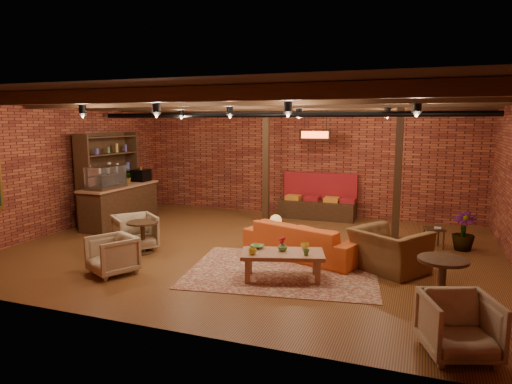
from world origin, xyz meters
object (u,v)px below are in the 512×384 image
(plant_tall, at_px, (466,193))
(armchair_far, at_px, (459,323))
(armchair_a, at_px, (135,231))
(armchair_b, at_px, (112,253))
(side_table_lamp, at_px, (276,223))
(sofa, at_px, (304,240))
(side_table_book, at_px, (434,230))
(round_table_left, at_px, (143,232))
(round_table_right, at_px, (442,277))
(armchair_right, at_px, (390,243))
(coffee_table, at_px, (282,255))

(plant_tall, bearing_deg, armchair_far, -94.43)
(armchair_a, xyz_separation_m, armchair_b, (0.52, -1.42, -0.04))
(side_table_lamp, relative_size, armchair_far, 0.98)
(sofa, xyz_separation_m, side_table_book, (2.44, 1.64, 0.05))
(side_table_lamp, relative_size, side_table_book, 1.58)
(round_table_left, distance_m, armchair_far, 6.25)
(armchair_far, bearing_deg, round_table_right, 77.88)
(round_table_right, bearing_deg, side_table_book, 90.77)
(sofa, bearing_deg, armchair_a, 31.25)
(side_table_lamp, xyz_separation_m, armchair_right, (2.33, -0.54, -0.07))
(armchair_b, distance_m, armchair_right, 4.96)
(side_table_lamp, bearing_deg, armchair_far, -45.79)
(side_table_book, bearing_deg, plant_tall, 2.58)
(side_table_lamp, xyz_separation_m, armchair_far, (3.31, -3.40, -0.20))
(armchair_a, bearing_deg, armchair_far, -72.76)
(round_table_left, bearing_deg, armchair_right, 6.66)
(sofa, xyz_separation_m, armchair_a, (-3.46, -0.73, 0.06))
(sofa, distance_m, round_table_left, 3.29)
(round_table_left, relative_size, armchair_right, 0.56)
(sofa, distance_m, side_table_lamp, 0.74)
(coffee_table, xyz_separation_m, armchair_a, (-3.43, 0.65, -0.01))
(sofa, height_order, side_table_lamp, side_table_lamp)
(round_table_right, xyz_separation_m, armchair_far, (0.16, -1.19, -0.14))
(armchair_b, bearing_deg, armchair_far, 17.33)
(sofa, bearing_deg, round_table_right, 160.87)
(armchair_a, distance_m, round_table_right, 6.08)
(round_table_right, bearing_deg, coffee_table, 166.69)
(armchair_right, xyz_separation_m, armchair_far, (0.98, -2.86, -0.12))
(sofa, distance_m, coffee_table, 1.38)
(round_table_right, bearing_deg, armchair_right, 116.31)
(round_table_left, distance_m, armchair_b, 1.30)
(side_table_lamp, distance_m, plant_tall, 4.00)
(coffee_table, relative_size, round_table_left, 2.32)
(armchair_a, relative_size, armchair_b, 1.11)
(armchair_a, relative_size, armchair_right, 0.70)
(round_table_right, xyz_separation_m, plant_tall, (0.53, 3.64, 0.69))
(side_table_book, bearing_deg, sofa, -146.09)
(side_table_lamp, height_order, round_table_left, side_table_lamp)
(sofa, relative_size, coffee_table, 1.57)
(sofa, relative_size, round_table_left, 3.64)
(armchair_b, relative_size, armchair_right, 0.63)
(armchair_b, xyz_separation_m, round_table_right, (5.43, 0.17, 0.16))
(armchair_b, xyz_separation_m, armchair_right, (4.61, 1.84, 0.14))
(armchair_right, height_order, side_table_book, armchair_right)
(sofa, height_order, armchair_far, armchair_far)
(plant_tall, bearing_deg, round_table_right, -98.27)
(side_table_book, height_order, plant_tall, plant_tall)
(armchair_right, bearing_deg, side_table_lamp, 20.76)
(round_table_left, xyz_separation_m, armchair_b, (0.23, -1.28, -0.07))
(armchair_right, height_order, round_table_right, armchair_right)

